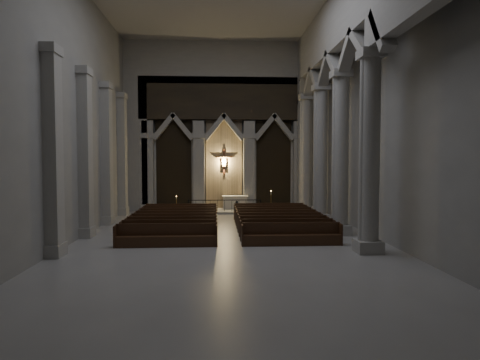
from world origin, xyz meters
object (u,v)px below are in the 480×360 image
(altar_rail, at_px, (225,204))
(candle_stand_left, at_px, (176,209))
(worshipper, at_px, (237,209))
(candle_stand_right, at_px, (271,207))
(altar, at_px, (235,202))
(pews, at_px, (227,224))

(altar_rail, xyz_separation_m, candle_stand_left, (-3.23, -0.18, -0.31))
(candle_stand_left, height_order, worshipper, candle_stand_left)
(candle_stand_left, bearing_deg, altar_rail, 3.19)
(altar_rail, xyz_separation_m, worshipper, (0.73, -2.26, -0.09))
(altar_rail, distance_m, candle_stand_right, 3.15)
(altar, height_order, altar_rail, altar)
(altar, relative_size, candle_stand_left, 1.48)
(candle_stand_right, bearing_deg, candle_stand_left, 179.66)
(altar, height_order, candle_stand_left, candle_stand_left)
(altar_rail, height_order, pews, same)
(pews, distance_m, worshipper, 4.47)
(candle_stand_left, height_order, pews, candle_stand_left)
(altar, distance_m, candle_stand_right, 2.88)
(candle_stand_left, relative_size, pews, 0.13)
(pews, xyz_separation_m, worshipper, (0.73, 4.40, 0.24))
(altar_rail, relative_size, worshipper, 4.48)
(altar, xyz_separation_m, candle_stand_right, (2.36, -1.64, -0.19))
(candle_stand_right, distance_m, pews, 7.17)
(candle_stand_left, xyz_separation_m, candle_stand_right, (6.37, -0.04, 0.09))
(altar_rail, relative_size, candle_stand_right, 3.14)
(worshipper, bearing_deg, candle_stand_right, 49.22)
(altar, xyz_separation_m, candle_stand_left, (-4.01, -1.61, -0.28))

